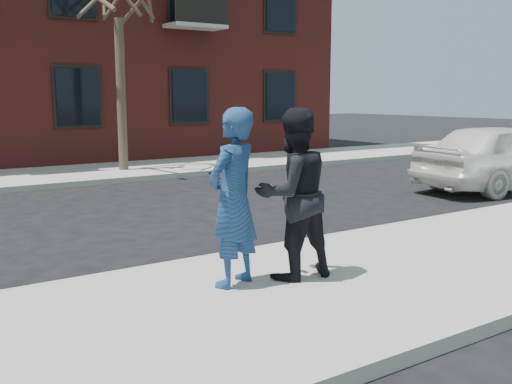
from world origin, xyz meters
TOP-DOWN VIEW (x-y plane):
  - ground at (0.00, 0.00)m, footprint 100.00×100.00m
  - near_sidewalk at (0.00, -0.25)m, footprint 50.00×3.50m
  - near_curb at (0.00, 1.55)m, footprint 50.00×0.10m
  - white_car at (10.96, 3.20)m, footprint 4.93×2.37m
  - man_hoodie at (1.50, 0.32)m, footprint 0.85×0.71m
  - man_peacoat at (2.22, 0.17)m, footprint 1.01×0.81m

SIDE VIEW (x-z plane):
  - ground at x=0.00m, z-range 0.00..0.00m
  - near_sidewalk at x=0.00m, z-range 0.00..0.15m
  - near_curb at x=0.00m, z-range 0.00..0.15m
  - white_car at x=10.96m, z-range 0.00..1.63m
  - man_peacoat at x=2.22m, z-range 0.15..2.12m
  - man_hoodie at x=1.50m, z-range 0.15..2.13m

